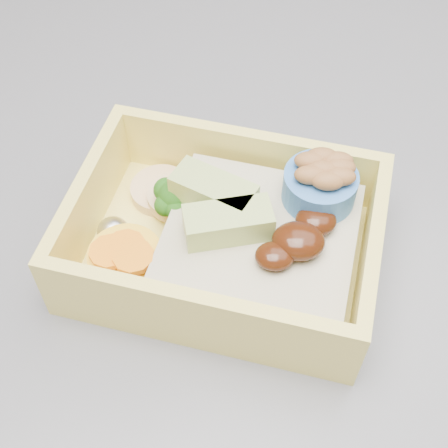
{
  "coord_description": "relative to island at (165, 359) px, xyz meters",
  "views": [
    {
      "loc": [
        0.1,
        -0.48,
        1.26
      ],
      "look_at": [
        0.09,
        -0.24,
        0.96
      ],
      "focal_mm": 50.0,
      "sensor_mm": 36.0,
      "label": 1
    }
  ],
  "objects": [
    {
      "name": "ground",
      "position": [
        0.0,
        0.1,
        -0.46
      ],
      "size": [
        3.5,
        3.5,
        0.0
      ],
      "primitive_type": "plane",
      "color": "#BBB5AC",
      "rests_on": "ground"
    },
    {
      "name": "island",
      "position": [
        0.0,
        0.0,
        0.0
      ],
      "size": [
        1.24,
        0.84,
        0.92
      ],
      "color": "brown",
      "rests_on": "ground"
    },
    {
      "name": "bento_box",
      "position": [
        0.1,
        -0.14,
        0.48
      ],
      "size": [
        0.21,
        0.17,
        0.07
      ],
      "rotation": [
        0.0,
        0.0,
        -0.2
      ],
      "color": "#F6E165",
      "rests_on": "island"
    }
  ]
}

